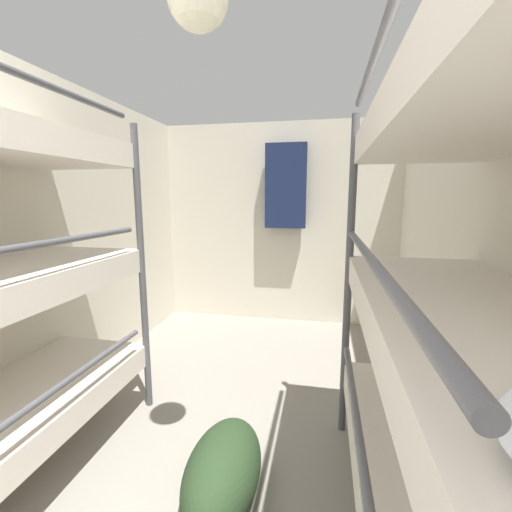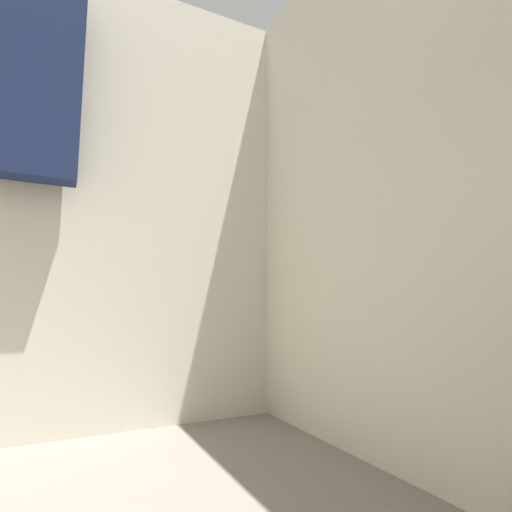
{
  "view_description": "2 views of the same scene",
  "coord_description": "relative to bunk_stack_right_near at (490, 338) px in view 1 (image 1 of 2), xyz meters",
  "views": [
    {
      "loc": [
        0.51,
        0.39,
        1.43
      ],
      "look_at": [
        0.01,
        2.89,
        1.0
      ],
      "focal_mm": 24.0,
      "sensor_mm": 36.0,
      "label": 1
    },
    {
      "loc": [
        0.25,
        2.28,
        0.57
      ],
      "look_at": [
        0.79,
        3.36,
        0.73
      ],
      "focal_mm": 28.0,
      "sensor_mm": 36.0,
      "label": 2
    }
  ],
  "objects": [
    {
      "name": "wall_right",
      "position": [
        0.37,
        0.72,
        0.09
      ],
      "size": [
        0.06,
        4.39,
        2.25
      ],
      "color": "beige",
      "rests_on": "ground_plane"
    },
    {
      "name": "wall_left",
      "position": [
        -2.33,
        0.72,
        0.09
      ],
      "size": [
        0.06,
        4.39,
        2.25
      ],
      "color": "beige",
      "rests_on": "ground_plane"
    },
    {
      "name": "hanging_coat",
      "position": [
        -0.89,
        2.74,
        0.51
      ],
      "size": [
        0.44,
        0.12,
        0.9
      ],
      "color": "#192347"
    },
    {
      "name": "wall_back",
      "position": [
        -0.98,
        2.89,
        0.09
      ],
      "size": [
        2.75,
        0.06,
        2.25
      ],
      "color": "beige",
      "rests_on": "ground_plane"
    },
    {
      "name": "bunk_stack_right_near",
      "position": [
        0.0,
        0.0,
        0.0
      ],
      "size": [
        0.68,
        1.86,
        1.92
      ],
      "color": "#4C4C51",
      "rests_on": "ground_plane"
    },
    {
      "name": "duffel_bag",
      "position": [
        -0.9,
        0.32,
        -0.87
      ],
      "size": [
        0.34,
        0.63,
        0.34
      ],
      "color": "#23381E",
      "rests_on": "ground_plane"
    }
  ]
}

